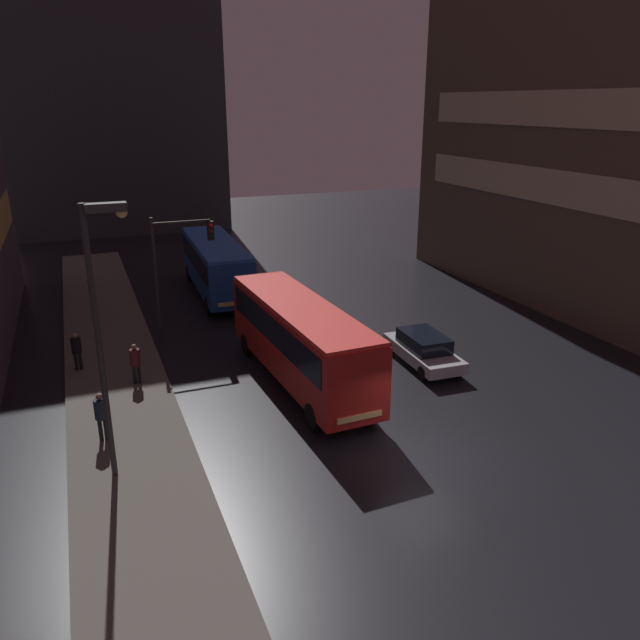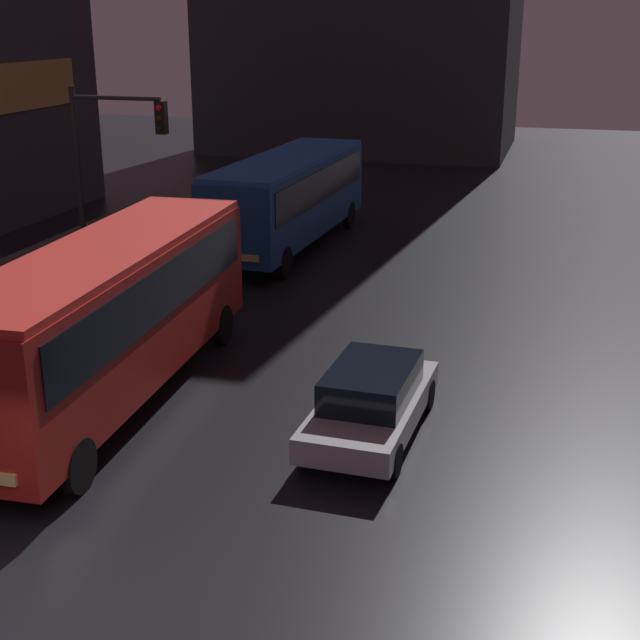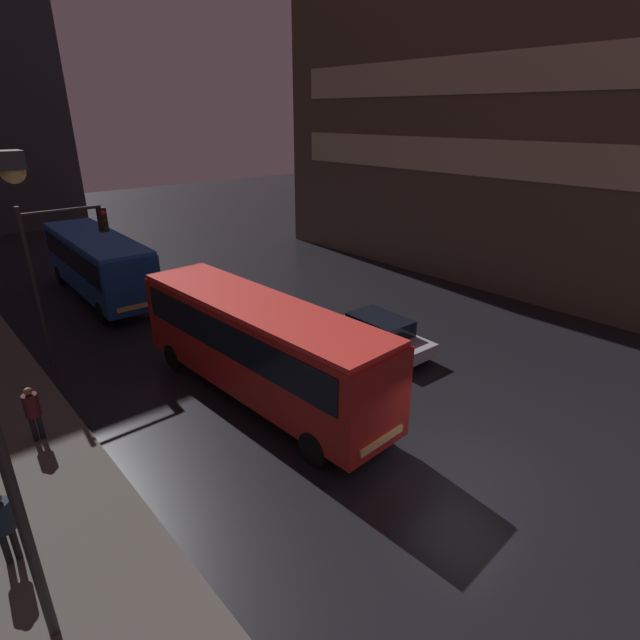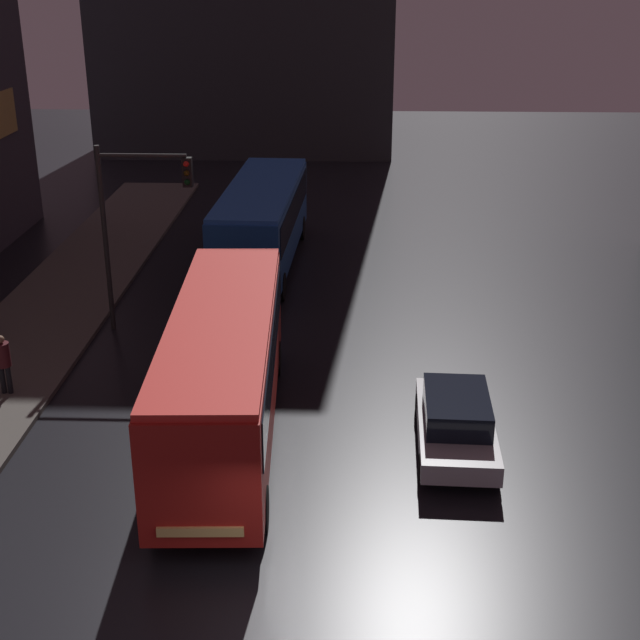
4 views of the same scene
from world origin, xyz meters
The scene contains 6 objects.
ground_plane centered at (0.00, 0.00, 0.00)m, with size 120.00×120.00×0.00m, color black.
bus_near centered at (-1.89, 6.95, 2.11)m, with size 2.88×10.60×3.42m.
bus_far centered at (-2.27, 20.73, 2.00)m, with size 2.97×10.42×3.24m.
car_taxi centered at (3.80, 6.75, 0.74)m, with size 2.01×4.56×1.44m.
pedestrian_far centered at (-8.23, 9.04, 1.18)m, with size 0.58×0.58×1.71m.
traffic_light_main centered at (-5.55, 14.05, 4.05)m, with size 2.95×0.35×6.02m.
Camera 4 is at (1.15, -12.63, 11.20)m, focal length 50.00 mm.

